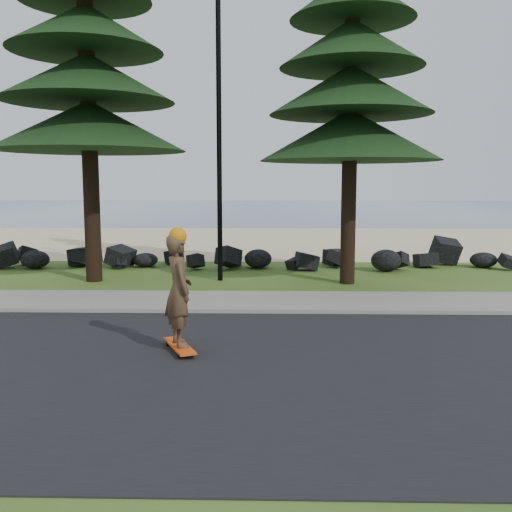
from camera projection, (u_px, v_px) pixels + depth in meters
The scene contains 9 objects.
ground at pixel (208, 304), 12.83m from camera, with size 160.00×160.00×0.00m, color #355A1C.
road at pixel (175, 368), 8.37m from camera, with size 160.00×7.00×0.02m, color black.
kerb at pixel (203, 311), 11.93m from camera, with size 160.00×0.20×0.10m, color gray.
sidewalk at pixel (209, 301), 13.03m from camera, with size 160.00×2.00×0.08m, color gray.
beach_sand at pixel (241, 240), 27.21m from camera, with size 160.00×15.00×0.01m, color beige.
ocean at pixel (257, 208), 63.41m from camera, with size 160.00×58.00×0.01m, color #3D5B75.
seawall_boulders at pixel (227, 268), 18.39m from camera, with size 60.00×2.40×1.10m, color black, non-canonical shape.
lamp_post at pixel (219, 130), 15.49m from camera, with size 0.25×0.14×8.14m.
skateboarder at pixel (179, 291), 9.05m from camera, with size 0.68×1.09×2.00m.
Camera 1 is at (1.39, -12.56, 2.69)m, focal length 40.00 mm.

